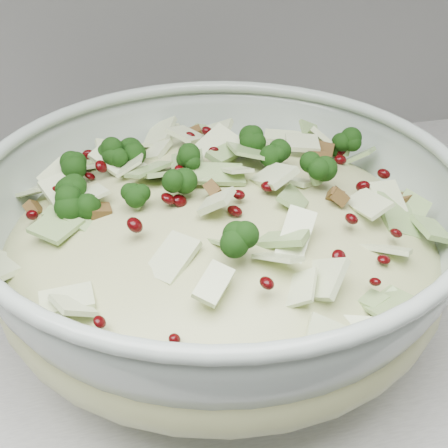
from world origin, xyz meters
TOP-DOWN VIEW (x-y plane):
  - mixing_bowl at (0.09, 1.60)m, footprint 0.54×0.54m
  - salad at (0.09, 1.60)m, footprint 0.46×0.46m

SIDE VIEW (x-z plane):
  - mixing_bowl at x=0.09m, z-range 0.90..1.07m
  - salad at x=0.09m, z-range 0.93..1.09m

